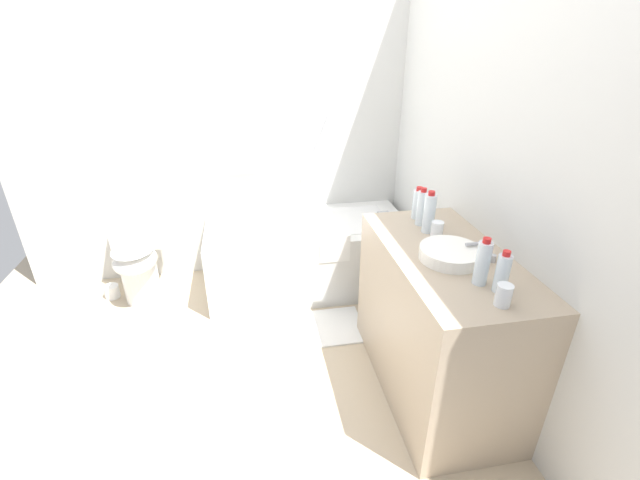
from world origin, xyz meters
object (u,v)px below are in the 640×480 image
(toilet, at_px, (138,258))
(drinking_glass_0, at_px, (437,230))
(water_bottle_0, at_px, (422,208))
(bathtub, at_px, (308,252))
(sink_faucet, at_px, (484,249))
(bath_mat, at_px, (323,328))
(water_bottle_1, at_px, (429,213))
(drinking_glass_1, at_px, (504,295))
(toilet_paper_roll, at_px, (112,291))
(water_bottle_4, at_px, (418,204))
(sink_basin, at_px, (450,254))
(water_bottle_2, at_px, (502,273))
(water_bottle_3, at_px, (483,263))

(toilet, distance_m, drinking_glass_0, 2.20)
(water_bottle_0, bearing_deg, bathtub, 121.84)
(sink_faucet, height_order, bath_mat, sink_faucet)
(toilet, relative_size, water_bottle_1, 2.78)
(bathtub, relative_size, drinking_glass_1, 16.20)
(water_bottle_1, relative_size, toilet_paper_roll, 2.15)
(water_bottle_4, distance_m, bath_mat, 1.10)
(water_bottle_1, relative_size, water_bottle_4, 1.23)
(bath_mat, height_order, toilet_paper_roll, toilet_paper_roll)
(sink_basin, height_order, water_bottle_2, water_bottle_2)
(sink_basin, distance_m, drinking_glass_1, 0.40)
(water_bottle_2, xyz_separation_m, drinking_glass_1, (-0.05, -0.10, -0.04))
(bath_mat, bearing_deg, sink_faucet, -44.27)
(water_bottle_0, distance_m, toilet_paper_roll, 2.43)
(bathtub, distance_m, bath_mat, 0.67)
(toilet, relative_size, water_bottle_0, 2.99)
(sink_faucet, height_order, water_bottle_4, water_bottle_4)
(water_bottle_1, bearing_deg, water_bottle_0, 90.10)
(toilet, bearing_deg, water_bottle_2, 48.37)
(sink_faucet, bearing_deg, toilet, 146.35)
(water_bottle_1, distance_m, water_bottle_3, 0.54)
(sink_faucet, height_order, drinking_glass_0, drinking_glass_0)
(water_bottle_0, relative_size, water_bottle_2, 1.14)
(sink_faucet, xyz_separation_m, drinking_glass_0, (-0.15, 0.23, 0.01))
(water_bottle_0, bearing_deg, water_bottle_4, 80.12)
(bathtub, relative_size, bath_mat, 2.73)
(water_bottle_2, distance_m, water_bottle_4, 0.81)
(sink_faucet, distance_m, drinking_glass_1, 0.42)
(water_bottle_4, height_order, drinking_glass_0, water_bottle_4)
(bath_mat, bearing_deg, water_bottle_1, -33.56)
(toilet_paper_roll, bearing_deg, bath_mat, -23.67)
(sink_basin, bearing_deg, bathtub, 111.96)
(water_bottle_2, distance_m, bath_mat, 1.47)
(water_bottle_3, bearing_deg, water_bottle_0, 91.01)
(toilet, xyz_separation_m, toilet_paper_roll, (-0.25, 0.03, -0.28))
(sink_faucet, xyz_separation_m, toilet_paper_roll, (-2.22, 1.34, -0.85))
(sink_faucet, relative_size, drinking_glass_1, 1.60)
(drinking_glass_0, height_order, drinking_glass_1, drinking_glass_0)
(water_bottle_2, bearing_deg, toilet_paper_roll, 142.36)
(bathtub, height_order, water_bottle_3, bathtub)
(toilet, distance_m, water_bottle_3, 2.47)
(bathtub, height_order, toilet_paper_roll, bathtub)
(water_bottle_4, bearing_deg, bathtub, 125.75)
(water_bottle_0, relative_size, toilet_paper_roll, 2.00)
(drinking_glass_0, height_order, bath_mat, drinking_glass_0)
(sink_faucet, distance_m, water_bottle_1, 0.36)
(water_bottle_2, bearing_deg, water_bottle_3, 125.06)
(drinking_glass_1, xyz_separation_m, toilet_paper_roll, (-2.07, 1.73, -0.86))
(water_bottle_3, bearing_deg, drinking_glass_1, -88.01)
(sink_basin, height_order, toilet_paper_roll, sink_basin)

